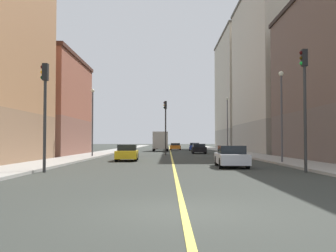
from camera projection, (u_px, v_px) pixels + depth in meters
ground_plane at (185, 212)px, 9.18m from camera, size 400.00×400.00×0.00m
sidewalk_left at (232, 152)px, 58.12m from camera, size 3.31×168.00×0.15m
sidewalk_right at (112, 152)px, 58.18m from camera, size 3.31×168.00×0.15m
lane_center_stripe at (172, 152)px, 58.15m from camera, size 0.16×154.00×0.01m
building_left_mid at (281, 71)px, 55.54m from camera, size 10.16×23.26×22.95m
building_left_far at (246, 92)px, 80.53m from camera, size 10.16×22.68×23.12m
building_right_midblock at (37, 106)px, 45.03m from camera, size 10.16×15.31×11.22m
traffic_light_left_near at (306, 93)px, 20.69m from camera, size 0.40×0.32×6.49m
traffic_light_right_near at (46, 101)px, 20.71m from camera, size 0.40×0.32×5.74m
traffic_light_median_far at (167, 120)px, 45.00m from camera, size 0.40×0.32×6.21m
street_lamp_left_near at (283, 106)px, 28.39m from camera, size 0.36×0.36×6.56m
street_lamp_right_near at (94, 115)px, 38.95m from camera, size 0.36×0.36×6.66m
street_lamp_left_far at (229, 119)px, 54.25m from camera, size 0.36×0.36×7.53m
car_yellow at (128, 153)px, 32.79m from camera, size 1.91×4.33×1.36m
car_silver at (232, 157)px, 24.80m from camera, size 1.91×4.59×1.36m
car_red at (163, 146)px, 77.64m from camera, size 2.04×4.39×1.22m
car_black at (200, 149)px, 51.57m from camera, size 1.87×4.37×1.27m
car_orange at (177, 146)px, 72.02m from camera, size 2.07×4.63×1.24m
car_blue at (196, 147)px, 67.05m from camera, size 1.93×3.97×1.32m
box_truck at (162, 141)px, 63.38m from camera, size 2.45×6.57×3.09m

